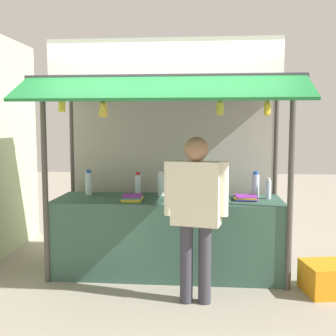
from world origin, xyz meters
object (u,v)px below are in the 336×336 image
Objects in this scene: magazine_stack_left at (132,198)px; banana_bunch_leftmost at (220,108)px; water_bottle_right at (138,184)px; plastic_crate at (327,278)px; vendor_person at (196,204)px; banana_bunch_inner_left at (62,106)px; magazine_stack_mid_right at (246,198)px; banana_bunch_inner_right at (267,109)px; water_bottle_front_left at (89,183)px; water_bottle_far_left at (256,185)px; banana_bunch_rightmost at (103,109)px; water_bottle_mid_left at (161,184)px; water_bottle_back_left at (268,189)px.

banana_bunch_leftmost is (0.94, -0.35, 0.97)m from magazine_stack_left.
water_bottle_right is 2.31m from plastic_crate.
plastic_crate is at bearing 26.79° from vendor_person.
banana_bunch_inner_left is (-1.60, 0.00, 0.03)m from banana_bunch_leftmost.
magazine_stack_mid_right is 1.06× the size of banana_bunch_inner_right.
magazine_stack_mid_right is 1.14m from banana_bunch_leftmost.
water_bottle_far_left is (1.97, -0.02, 0.00)m from water_bottle_front_left.
water_bottle_far_left is at bearing 135.99° from plastic_crate.
magazine_stack_mid_right is 1.84m from banana_bunch_rightmost.
vendor_person is at bearing -55.70° from water_bottle_right.
vendor_person reaches higher than magazine_stack_left.
water_bottle_front_left is 2.83m from plastic_crate.
magazine_stack_left is 1.25m from banana_bunch_inner_left.
plastic_crate is at bearing -44.01° from water_bottle_far_left.
water_bottle_mid_left is at bearing 178.37° from water_bottle_far_left.
water_bottle_right is (-1.38, 0.08, -0.01)m from water_bottle_far_left.
magazine_stack_left is at bearing -173.44° from magazine_stack_mid_right.
plastic_crate is (1.10, 0.04, -1.71)m from banana_bunch_leftmost.
vendor_person is (-0.22, -0.30, -0.91)m from banana_bunch_leftmost.
water_bottle_mid_left is 1.07× the size of water_bottle_right.
banana_bunch_inner_right is 1.82m from plastic_crate.
banana_bunch_rightmost is (-1.63, -0.00, -0.00)m from banana_bunch_inner_right.
water_bottle_right is 1.01× the size of banana_bunch_leftmost.
banana_bunch_leftmost is at bearing -122.52° from magazine_stack_mid_right.
magazine_stack_mid_right is at bearing 6.56° from magazine_stack_left.
magazine_stack_left is at bearing -90.31° from water_bottle_right.
vendor_person is at bearing -37.24° from water_bottle_front_left.
banana_bunch_leftmost is 0.17× the size of vendor_person.
plastic_crate is (0.52, -0.54, -0.82)m from water_bottle_back_left.
banana_bunch_inner_right is at bearing -14.12° from magazine_stack_left.
water_bottle_front_left is (-2.10, 0.11, 0.03)m from water_bottle_back_left.
water_bottle_front_left is 1.05× the size of magazine_stack_mid_right.
vendor_person is (-0.68, -0.30, -0.90)m from banana_bunch_inner_right.
vendor_person reaches higher than water_bottle_mid_left.
magazine_stack_mid_right is at bearing 14.55° from banana_bunch_inner_left.
banana_bunch_rightmost is 0.43m from banana_bunch_inner_left.
water_bottle_right is at bearing 160.80° from plastic_crate.
banana_bunch_leftmost reaches higher than water_bottle_right.
magazine_stack_mid_right is (-0.13, -0.17, -0.12)m from water_bottle_far_left.
banana_bunch_rightmost is at bearing -62.53° from water_bottle_front_left.
magazine_stack_mid_right is 1.10m from banana_bunch_inner_right.
water_bottle_far_left reaches higher than water_bottle_front_left.
magazine_stack_mid_right is (1.84, -0.19, -0.12)m from water_bottle_front_left.
water_bottle_far_left is 1.08m from banana_bunch_inner_right.
vendor_person is at bearing -156.04° from banana_bunch_inner_right.
vendor_person is at bearing -124.44° from water_bottle_far_left.
banana_bunch_inner_right is 2.06m from banana_bunch_inner_left.
water_bottle_far_left is at bearing 145.98° from water_bottle_back_left.
water_bottle_far_left reaches higher than water_bottle_right.
banana_bunch_rightmost reaches higher than plastic_crate.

